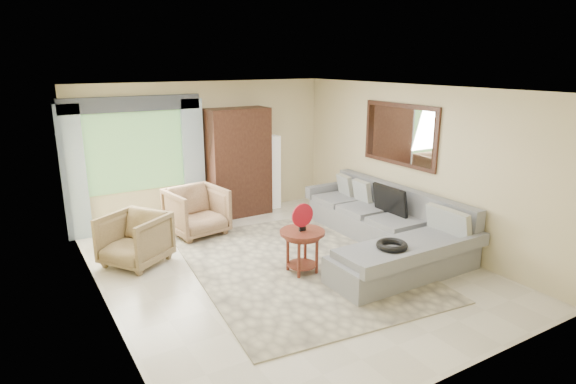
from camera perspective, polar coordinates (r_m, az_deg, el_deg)
ground at (r=7.21m, az=-0.27°, el=-8.99°), size 6.00×6.00×0.00m
area_rug at (r=7.29m, az=1.31°, el=-8.62°), size 3.40×4.29×0.02m
sectional_sofa at (r=7.97m, az=11.51°, el=-4.67°), size 2.30×3.46×0.90m
tv_screen at (r=8.17m, az=11.98°, el=-0.98°), size 0.14×0.74×0.48m
garden_hose at (r=6.72m, az=12.21°, el=-6.17°), size 0.43×0.43×0.09m
coffee_table at (r=6.93m, az=1.69°, el=-7.00°), size 0.64×0.64×0.64m
red_disc at (r=6.74m, az=1.72°, el=-2.78°), size 0.34×0.03×0.34m
armchair_left at (r=7.56m, az=-17.70°, el=-5.36°), size 1.18×1.17×0.78m
armchair_right at (r=8.56m, az=-10.77°, el=-2.27°), size 1.03×1.05×0.84m
potted_plant at (r=8.53m, az=-20.49°, el=-4.02°), size 0.58×0.53×0.57m
armoire at (r=9.43m, az=-5.89°, el=3.51°), size 1.20×0.55×2.10m
floor_lamp at (r=9.90m, az=-1.81°, el=2.38°), size 0.24×0.24×1.50m
window at (r=8.98m, az=-17.70°, el=4.55°), size 1.80×0.04×1.40m
curtain_left at (r=8.77m, az=-24.08°, el=2.01°), size 0.40×0.08×2.30m
curtain_right at (r=9.24m, az=-11.11°, el=3.69°), size 0.40×0.08×2.30m
valance at (r=8.81m, az=-18.04°, el=9.91°), size 2.40×0.12×0.26m
wall_mirror at (r=8.45m, az=13.05°, el=6.64°), size 0.05×1.70×1.05m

